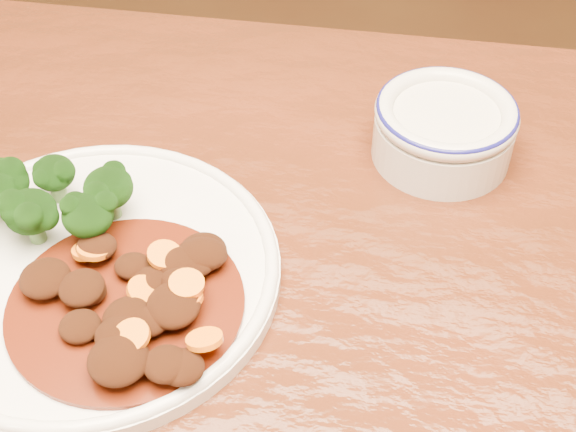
{
  "coord_description": "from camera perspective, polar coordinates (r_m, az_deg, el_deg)",
  "views": [
    {
      "loc": [
        0.02,
        -0.36,
        1.25
      ],
      "look_at": [
        -0.01,
        0.12,
        0.77
      ],
      "focal_mm": 50.0,
      "sensor_mm": 36.0,
      "label": 1
    }
  ],
  "objects": [
    {
      "name": "dining_table",
      "position": [
        0.68,
        0.25,
        -13.38
      ],
      "size": [
        1.59,
        1.05,
        0.75
      ],
      "rotation": [
        0.0,
        0.0,
        -0.1
      ],
      "color": "#511F0E",
      "rests_on": "ground"
    },
    {
      "name": "dinner_plate",
      "position": [
        0.67,
        -13.75,
        -3.8
      ],
      "size": [
        0.3,
        0.3,
        0.02
      ],
      "rotation": [
        0.0,
        0.0,
        0.16
      ],
      "color": "white",
      "rests_on": "dining_table"
    },
    {
      "name": "broccoli_florets",
      "position": [
        0.69,
        -17.44,
        1.07
      ],
      "size": [
        0.15,
        0.11,
        0.05
      ],
      "color": "#598444",
      "rests_on": "dinner_plate"
    },
    {
      "name": "mince_stew",
      "position": [
        0.62,
        -10.69,
        -5.86
      ],
      "size": [
        0.18,
        0.18,
        0.03
      ],
      "color": "#4F1708",
      "rests_on": "dinner_plate"
    },
    {
      "name": "dip_bowl",
      "position": [
        0.76,
        11.04,
        6.19
      ],
      "size": [
        0.13,
        0.13,
        0.06
      ],
      "rotation": [
        0.0,
        0.0,
        0.35
      ],
      "color": "beige",
      "rests_on": "dining_table"
    }
  ]
}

